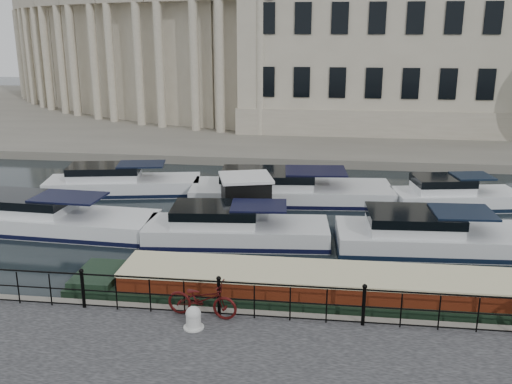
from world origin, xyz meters
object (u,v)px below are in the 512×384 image
mooring_bollard (193,318)px  narrowboat (339,297)px  bicycle (202,299)px  harbour_hut (246,201)px

mooring_bollard → narrowboat: narrowboat is taller
bicycle → harbour_hut: (-0.20, 9.85, -0.13)m
narrowboat → harbour_hut: bearing=117.1°
bicycle → mooring_bollard: bicycle is taller
bicycle → narrowboat: (3.87, 2.05, -0.72)m
mooring_bollard → narrowboat: size_ratio=0.04×
narrowboat → harbour_hut: 8.81m
narrowboat → harbour_hut: (-4.07, 7.79, 0.59)m
mooring_bollard → harbour_hut: (-0.11, 10.52, 0.11)m
mooring_bollard → narrowboat: bearing=34.5°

